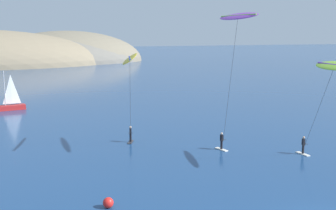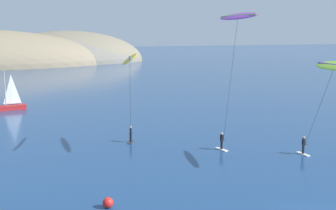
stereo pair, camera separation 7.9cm
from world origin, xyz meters
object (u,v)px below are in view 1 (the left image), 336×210
Objects in this scene: kitesurfer_yellow at (130,65)px; marker_buoy at (108,203)px; kitesurfer_purple at (237,26)px; sailboat_near at (6,106)px; kitesurfer_lime at (332,73)px.

kitesurfer_yellow is 15.18m from marker_buoy.
kitesurfer_purple reaches higher than marker_buoy.
kitesurfer_lime is at bearing -54.52° from sailboat_near.
kitesurfer_yellow is 1.05× the size of kitesurfer_lime.
kitesurfer_yellow is at bearing 151.90° from kitesurfer_purple.
kitesurfer_lime is 12.77× the size of marker_buoy.
kitesurfer_purple is at bearing -28.10° from kitesurfer_yellow.
kitesurfer_yellow is 10.17m from kitesurfer_purple.
kitesurfer_lime reaches higher than sailboat_near.
sailboat_near is at bearing 125.48° from kitesurfer_lime.
sailboat_near is 38.80m from kitesurfer_purple.
kitesurfer_lime is 0.69× the size of kitesurfer_purple.
kitesurfer_yellow is (11.94, -26.62, 7.57)m from sailboat_near.
kitesurfer_purple is (20.38, -31.12, 11.03)m from sailboat_near.
kitesurfer_purple reaches higher than sailboat_near.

